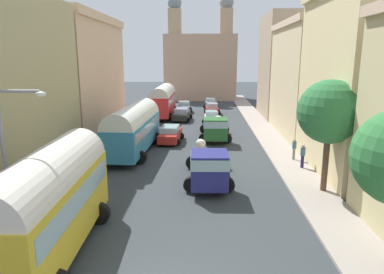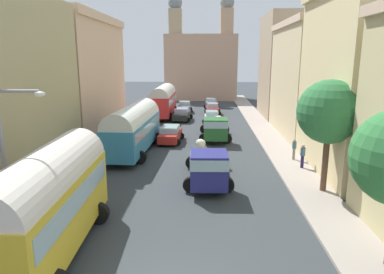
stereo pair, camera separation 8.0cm
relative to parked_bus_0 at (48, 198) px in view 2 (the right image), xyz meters
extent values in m
plane|color=#343A3E|center=(4.78, 24.07, -2.37)|extent=(154.00, 154.00, 0.00)
cube|color=#A09792|center=(-2.47, 24.07, -2.30)|extent=(2.50, 70.00, 0.14)
cube|color=#A1958D|center=(12.03, 24.07, -2.30)|extent=(2.50, 70.00, 0.14)
cube|color=#DAB28D|center=(-5.91, 21.58, 3.02)|extent=(4.38, 14.51, 10.77)
cube|color=beige|center=(-5.91, 21.58, 8.77)|extent=(4.82, 14.51, 0.73)
cube|color=beige|center=(16.26, 11.01, 3.34)|extent=(5.95, 10.14, 11.42)
cube|color=beige|center=(15.45, 22.54, 2.84)|extent=(4.32, 12.35, 10.40)
cube|color=beige|center=(15.45, 22.54, 8.33)|extent=(4.76, 12.35, 0.58)
cube|color=tan|center=(15.98, 34.15, 4.11)|extent=(5.40, 9.71, 12.95)
cube|color=tan|center=(4.78, 53.80, 3.44)|extent=(12.88, 7.59, 11.61)
cube|color=tan|center=(0.28, 51.90, 5.60)|extent=(2.21, 2.21, 15.93)
sphere|color=gray|center=(0.28, 51.90, 14.54)|extent=(2.43, 2.43, 2.43)
cube|color=tan|center=(9.29, 51.90, 5.60)|extent=(2.21, 2.21, 15.93)
sphere|color=gray|center=(9.29, 51.90, 14.54)|extent=(2.43, 2.43, 2.43)
cube|color=gold|center=(0.00, 0.00, -0.57)|extent=(2.73, 8.56, 2.59)
cylinder|color=silver|center=(0.00, 0.00, 0.73)|extent=(2.67, 8.39, 2.31)
cube|color=#99B7C6|center=(0.00, 0.00, 0.00)|extent=(2.74, 7.88, 0.83)
cylinder|color=black|center=(-1.23, 2.57, -1.87)|extent=(1.00, 0.35, 1.00)
cylinder|color=black|center=(1.00, 2.67, -1.87)|extent=(1.00, 0.35, 1.00)
cube|color=teal|center=(0.10, 15.15, -0.76)|extent=(2.84, 10.08, 2.21)
cylinder|color=silver|center=(0.10, 15.15, 0.35)|extent=(2.78, 9.88, 2.41)
cube|color=#99B7C6|center=(0.10, 15.15, -0.27)|extent=(2.86, 9.28, 0.71)
cylinder|color=black|center=(-0.95, 18.29, -1.87)|extent=(1.00, 0.35, 1.00)
cylinder|color=black|center=(1.39, 18.20, -1.87)|extent=(1.00, 0.35, 1.00)
cylinder|color=black|center=(-1.18, 12.10, -1.87)|extent=(1.00, 0.35, 1.00)
cylinder|color=black|center=(1.15, 12.01, -1.87)|extent=(1.00, 0.35, 1.00)
cube|color=red|center=(0.31, 32.90, -0.66)|extent=(2.41, 9.48, 2.41)
cylinder|color=silver|center=(0.31, 32.90, 0.55)|extent=(2.36, 9.29, 2.33)
cube|color=#99B7C6|center=(0.31, 32.90, -0.13)|extent=(2.45, 8.72, 0.77)
cylinder|color=black|center=(-0.81, 35.84, -1.87)|extent=(1.00, 0.35, 1.00)
cylinder|color=black|center=(1.45, 35.84, -1.87)|extent=(1.00, 0.35, 1.00)
cylinder|color=black|center=(-0.83, 29.97, -1.87)|extent=(1.00, 0.35, 1.00)
cylinder|color=black|center=(1.44, 29.96, -1.87)|extent=(1.00, 0.35, 1.00)
cube|color=navy|center=(6.13, 6.57, -0.94)|extent=(2.11, 2.20, 1.95)
cube|color=#99B7C6|center=(6.13, 6.57, -0.39)|extent=(2.15, 2.29, 0.62)
cube|color=brown|center=(6.04, 10.20, -1.64)|extent=(2.19, 5.17, 0.55)
ellipsoid|color=beige|center=(6.02, 10.53, -1.12)|extent=(1.12, 0.95, 0.49)
ellipsoid|color=beige|center=(5.59, 9.55, -1.14)|extent=(1.03, 1.01, 0.45)
ellipsoid|color=beige|center=(5.78, 9.94, -1.09)|extent=(1.19, 1.21, 0.55)
ellipsoid|color=silver|center=(5.58, 11.70, -0.67)|extent=(0.96, 0.97, 0.58)
ellipsoid|color=silver|center=(6.29, 8.46, -0.71)|extent=(1.13, 0.99, 0.54)
cylinder|color=black|center=(7.15, 6.80, -1.92)|extent=(0.90, 0.32, 0.90)
cylinder|color=black|center=(5.10, 6.74, -1.92)|extent=(0.90, 0.32, 0.90)
cylinder|color=black|center=(7.04, 11.15, -1.92)|extent=(0.90, 0.32, 0.90)
cylinder|color=black|center=(4.99, 11.10, -1.92)|extent=(0.90, 0.32, 0.90)
cube|color=#27602D|center=(6.78, 18.41, -0.99)|extent=(2.09, 2.06, 1.85)
cube|color=#99B7C6|center=(6.78, 18.41, -0.47)|extent=(2.13, 2.14, 0.59)
cube|color=brown|center=(6.78, 21.93, -1.64)|extent=(2.09, 4.98, 0.55)
ellipsoid|color=beige|center=(6.40, 22.47, -1.11)|extent=(0.90, 0.95, 0.52)
ellipsoid|color=silver|center=(7.17, 21.65, -1.14)|extent=(0.91, 0.92, 0.45)
ellipsoid|color=beige|center=(6.62, 21.40, -1.07)|extent=(0.90, 0.80, 0.59)
ellipsoid|color=silver|center=(7.20, 22.90, -0.78)|extent=(1.00, 0.98, 0.49)
cylinder|color=black|center=(7.82, 18.61, -1.92)|extent=(0.90, 0.31, 0.90)
cylinder|color=black|center=(5.73, 18.62, -1.92)|extent=(0.90, 0.31, 0.90)
cylinder|color=black|center=(7.82, 22.83, -1.92)|extent=(0.90, 0.31, 0.90)
cylinder|color=black|center=(5.74, 22.83, -1.92)|extent=(0.90, 0.31, 0.90)
cube|color=silver|center=(6.54, 26.88, -1.67)|extent=(1.69, 3.94, 0.85)
cube|color=#98C2D2|center=(6.54, 26.88, -0.95)|extent=(1.42, 2.07, 0.59)
cylinder|color=black|center=(7.35, 25.71, -2.07)|extent=(0.60, 0.21, 0.60)
cylinder|color=black|center=(5.84, 25.64, -2.07)|extent=(0.60, 0.21, 0.60)
cylinder|color=black|center=(7.24, 28.11, -2.07)|extent=(0.60, 0.21, 0.60)
cylinder|color=black|center=(5.73, 28.04, -2.07)|extent=(0.60, 0.21, 0.60)
cube|color=#AF3731|center=(6.74, 35.46, -1.74)|extent=(1.71, 3.76, 0.71)
cube|color=#A3ABBE|center=(6.74, 35.46, -1.13)|extent=(1.48, 1.96, 0.52)
cylinder|color=black|center=(7.59, 34.31, -2.07)|extent=(0.60, 0.21, 0.60)
cylinder|color=black|center=(5.94, 34.29, -2.07)|extent=(0.60, 0.21, 0.60)
cylinder|color=black|center=(7.55, 36.63, -2.07)|extent=(0.60, 0.21, 0.60)
cylinder|color=black|center=(5.90, 36.60, -2.07)|extent=(0.60, 0.21, 0.60)
cube|color=gray|center=(6.64, 41.84, -1.72)|extent=(1.85, 3.70, 0.76)
cube|color=#A5BDCD|center=(6.64, 41.84, -1.11)|extent=(1.54, 1.96, 0.46)
cylinder|color=black|center=(7.37, 40.67, -2.07)|extent=(0.60, 0.21, 0.60)
cylinder|color=black|center=(5.77, 40.77, -2.07)|extent=(0.60, 0.21, 0.60)
cylinder|color=black|center=(7.52, 42.90, -2.07)|extent=(0.60, 0.21, 0.60)
cylinder|color=black|center=(5.91, 43.00, -2.07)|extent=(0.60, 0.21, 0.60)
cube|color=red|center=(2.68, 18.84, -1.74)|extent=(1.86, 4.40, 0.71)
cube|color=#8DB9C1|center=(2.68, 18.84, -1.12)|extent=(1.56, 2.32, 0.53)
cylinder|color=black|center=(1.91, 20.22, -2.07)|extent=(0.60, 0.21, 0.60)
cylinder|color=black|center=(3.57, 20.14, -2.07)|extent=(0.60, 0.21, 0.60)
cylinder|color=black|center=(1.79, 17.54, -2.07)|extent=(0.60, 0.21, 0.60)
cylinder|color=black|center=(3.44, 17.46, -2.07)|extent=(0.60, 0.21, 0.60)
cube|color=#242925|center=(2.91, 30.15, -1.73)|extent=(2.11, 4.33, 0.73)
cube|color=#A2ADCF|center=(2.91, 30.15, -1.09)|extent=(1.74, 2.30, 0.55)
cylinder|color=black|center=(2.12, 31.52, -2.07)|extent=(0.60, 0.21, 0.60)
cylinder|color=black|center=(3.90, 31.38, -2.07)|extent=(0.60, 0.21, 0.60)
cylinder|color=black|center=(1.92, 28.93, -2.07)|extent=(0.60, 0.21, 0.60)
cylinder|color=black|center=(3.70, 28.79, -2.07)|extent=(0.60, 0.21, 0.60)
cube|color=slate|center=(2.75, 37.09, -1.72)|extent=(1.99, 3.73, 0.75)
cube|color=#9CBCC1|center=(2.75, 37.09, -1.09)|extent=(1.66, 1.99, 0.51)
cylinder|color=black|center=(1.80, 38.15, -2.07)|extent=(0.60, 0.21, 0.60)
cylinder|color=black|center=(3.53, 38.27, -2.07)|extent=(0.60, 0.21, 0.60)
cylinder|color=black|center=(1.96, 35.91, -2.07)|extent=(0.60, 0.21, 0.60)
cylinder|color=black|center=(3.70, 36.04, -2.07)|extent=(0.60, 0.21, 0.60)
cylinder|color=#251C53|center=(12.59, 11.23, -2.30)|extent=(0.18, 0.18, 0.14)
cylinder|color=#251C53|center=(12.59, 11.23, -1.79)|extent=(0.25, 0.25, 0.88)
cylinder|color=#40617A|center=(12.59, 11.23, -1.07)|extent=(0.38, 0.38, 0.55)
sphere|color=tan|center=(12.59, 11.23, -0.68)|extent=(0.22, 0.22, 0.22)
cylinder|color=slate|center=(12.49, 13.22, -2.30)|extent=(0.17, 0.17, 0.14)
cylinder|color=slate|center=(12.49, 13.22, -1.80)|extent=(0.27, 0.27, 0.85)
cylinder|color=#406679|center=(12.49, 13.22, -1.11)|extent=(0.42, 0.42, 0.53)
sphere|color=tan|center=(12.49, 13.22, -0.74)|extent=(0.21, 0.21, 0.21)
cylinder|color=gray|center=(-1.72, 0.28, 0.87)|extent=(0.16, 0.16, 6.48)
cylinder|color=gray|center=(-0.90, 0.28, 4.01)|extent=(1.63, 0.11, 0.11)
ellipsoid|color=silver|center=(-0.08, 0.28, 3.91)|extent=(0.44, 0.28, 0.20)
cylinder|color=brown|center=(12.68, 7.02, -0.69)|extent=(0.34, 0.34, 3.36)
sphere|color=#30743F|center=(12.68, 7.02, 2.32)|extent=(3.53, 3.53, 3.53)
camera|label=1|loc=(5.93, -12.13, 5.19)|focal=32.63mm
camera|label=2|loc=(6.01, -12.13, 5.19)|focal=32.63mm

